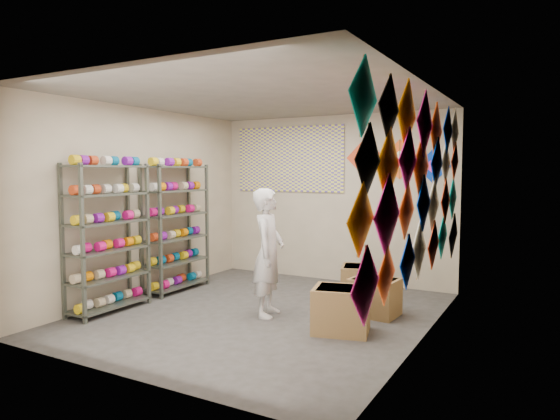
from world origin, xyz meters
The scene contains 12 objects.
ground centered at (0.00, 0.00, 0.00)m, with size 4.50×4.50×0.00m, color #33302D.
room_walls centered at (0.00, 0.00, 1.64)m, with size 4.50×4.50×4.50m.
shelf_rack_front centered at (-1.78, -0.85, 0.95)m, with size 0.40×1.10×1.90m, color #4C5147.
shelf_rack_back centered at (-1.78, 0.45, 0.95)m, with size 0.40×1.10×1.90m, color #4C5147.
string_spools centered at (-1.78, -0.20, 1.05)m, with size 0.12×2.36×0.12m.
kite_wall_display centered at (1.98, -0.01, 1.66)m, with size 0.06×4.23×2.06m.
back_wall_kites centered at (1.02, 2.24, 1.96)m, with size 1.62×0.02×0.70m.
poster centered at (-0.80, 2.23, 2.00)m, with size 2.00×0.01×1.10m, color #544595.
shopkeeper centered at (0.11, -0.02, 0.79)m, with size 0.51×0.66×1.59m, color beige.
carton_a centered at (1.15, -0.18, 0.25)m, with size 0.61×0.51×0.51m, color olive.
carton_b centered at (1.27, 0.64, 0.23)m, with size 0.56×0.46×0.46m, color olive.
carton_c centered at (0.76, 1.41, 0.22)m, with size 0.46×0.51×0.45m, color olive.
Camera 1 is at (3.22, -5.29, 1.81)m, focal length 32.00 mm.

